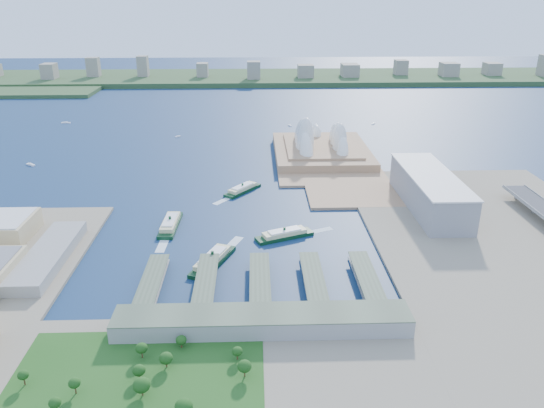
{
  "coord_description": "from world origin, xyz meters",
  "views": [
    {
      "loc": [
        11.28,
        -437.03,
        215.64
      ],
      "look_at": [
        27.89,
        55.38,
        18.0
      ],
      "focal_mm": 35.0,
      "sensor_mm": 36.0,
      "label": 1
    }
  ],
  "objects_px": {
    "ferry_d": "(284,233)",
    "opera_house": "(322,134)",
    "toaster_building": "(430,191)",
    "ferry_a": "(170,222)",
    "ferry_c": "(213,258)",
    "ferry_b": "(243,188)"
  },
  "relations": [
    {
      "from": "ferry_d",
      "to": "opera_house",
      "type": "bearing_deg",
      "value": -36.87
    },
    {
      "from": "toaster_building",
      "to": "ferry_a",
      "type": "xyz_separation_m",
      "value": [
        -267.85,
        -37.47,
        -14.85
      ]
    },
    {
      "from": "toaster_building",
      "to": "ferry_d",
      "type": "xyz_separation_m",
      "value": [
        -156.78,
        -65.43,
        -15.22
      ]
    },
    {
      "from": "ferry_c",
      "to": "ferry_d",
      "type": "distance_m",
      "value": 80.88
    },
    {
      "from": "ferry_a",
      "to": "ferry_c",
      "type": "relative_size",
      "value": 0.97
    },
    {
      "from": "ferry_b",
      "to": "ferry_a",
      "type": "bearing_deg",
      "value": -87.9
    },
    {
      "from": "toaster_building",
      "to": "ferry_b",
      "type": "bearing_deg",
      "value": 163.15
    },
    {
      "from": "ferry_a",
      "to": "ferry_b",
      "type": "height_order",
      "value": "ferry_a"
    },
    {
      "from": "ferry_a",
      "to": "ferry_d",
      "type": "relative_size",
      "value": 1.07
    },
    {
      "from": "opera_house",
      "to": "toaster_building",
      "type": "bearing_deg",
      "value": -65.77
    },
    {
      "from": "ferry_d",
      "to": "ferry_c",
      "type": "bearing_deg",
      "value": 105.0
    },
    {
      "from": "opera_house",
      "to": "ferry_d",
      "type": "height_order",
      "value": "opera_house"
    },
    {
      "from": "ferry_a",
      "to": "ferry_b",
      "type": "xyz_separation_m",
      "value": [
        69.46,
        97.55,
        -0.6
      ]
    },
    {
      "from": "toaster_building",
      "to": "ferry_a",
      "type": "relative_size",
      "value": 2.59
    },
    {
      "from": "toaster_building",
      "to": "ferry_b",
      "type": "height_order",
      "value": "toaster_building"
    },
    {
      "from": "ferry_a",
      "to": "ferry_d",
      "type": "xyz_separation_m",
      "value": [
        111.06,
        -27.96,
        -0.37
      ]
    },
    {
      "from": "toaster_building",
      "to": "ferry_d",
      "type": "bearing_deg",
      "value": -157.35
    },
    {
      "from": "ferry_b",
      "to": "ferry_c",
      "type": "xyz_separation_m",
      "value": [
        -22.35,
        -175.02,
        0.76
      ]
    },
    {
      "from": "ferry_c",
      "to": "toaster_building",
      "type": "bearing_deg",
      "value": -130.03
    },
    {
      "from": "opera_house",
      "to": "ferry_a",
      "type": "height_order",
      "value": "opera_house"
    },
    {
      "from": "ferry_b",
      "to": "ferry_d",
      "type": "relative_size",
      "value": 0.96
    },
    {
      "from": "ferry_b",
      "to": "ferry_d",
      "type": "height_order",
      "value": "ferry_d"
    }
  ]
}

